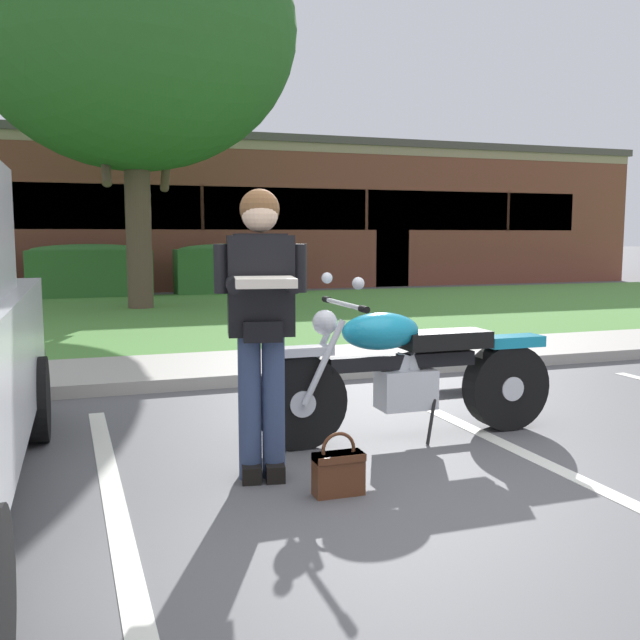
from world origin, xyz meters
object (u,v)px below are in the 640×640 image
motorcycle (420,371)px  hedge_center_left (90,270)px  hedge_center_right (238,268)px  rider_person (261,310)px  brick_building (173,217)px  handbag (338,470)px  shade_tree (133,30)px

motorcycle → hedge_center_left: hedge_center_left is taller
hedge_center_left → hedge_center_right: 3.42m
rider_person → brick_building: 20.10m
brick_building → handbag: bearing=-94.9°
hedge_center_right → rider_person: bearing=-101.8°
handbag → hedge_center_right: hedge_center_right is taller
shade_tree → motorcycle: bearing=-83.1°
handbag → shade_tree: size_ratio=0.05×
hedge_center_left → brick_building: bearing=68.1°
hedge_center_left → hedge_center_right: same height
handbag → hedge_center_left: size_ratio=0.13×
hedge_center_right → brick_building: bearing=95.2°
motorcycle → hedge_center_left: bearing=99.0°
motorcycle → hedge_center_right: bearing=83.5°
handbag → motorcycle: bearing=43.3°
hedge_center_left → hedge_center_right: bearing=-0.0°
shade_tree → brick_building: bearing=79.0°
hedge_center_right → shade_tree: bearing=-129.9°
rider_person → shade_tree: size_ratio=0.22×
motorcycle → rider_person: 1.47m
motorcycle → hedge_center_left: (-2.00, 12.53, 0.17)m
handbag → hedge_center_right: size_ratio=0.12×
rider_person → brick_building: bearing=84.1°
motorcycle → shade_tree: (-1.14, 9.45, 4.69)m
shade_tree → hedge_center_right: (2.57, 3.08, -4.52)m
rider_person → brick_building: brick_building is taller
brick_building → rider_person: bearing=-95.9°
rider_person → shade_tree: 10.78m
motorcycle → brick_building: 19.55m
handbag → shade_tree: 11.50m
rider_person → handbag: 1.01m
motorcycle → shade_tree: shade_tree is taller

